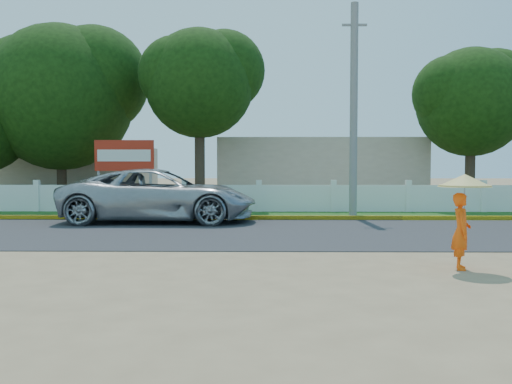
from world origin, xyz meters
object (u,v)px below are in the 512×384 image
at_px(vehicle, 159,196).
at_px(monk_with_parasol, 463,207).
at_px(billboard, 124,159).
at_px(utility_pole, 354,111).

bearing_deg(vehicle, monk_with_parasol, -139.19).
distance_m(vehicle, billboard, 5.62).
relative_size(vehicle, billboard, 2.19).
xyz_separation_m(vehicle, billboard, (-2.38, 4.94, 1.24)).
xyz_separation_m(monk_with_parasol, billboard, (-9.62, 13.31, 0.97)).
distance_m(utility_pole, billboard, 9.83).
bearing_deg(vehicle, billboard, 25.63).
height_order(vehicle, billboard, billboard).
bearing_deg(monk_with_parasol, utility_pole, 92.56).
bearing_deg(billboard, vehicle, -64.30).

